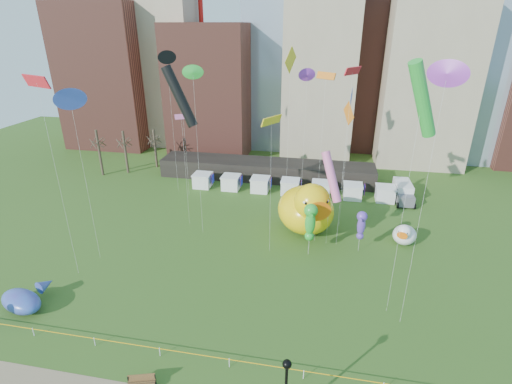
% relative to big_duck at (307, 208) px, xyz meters
% --- Properties ---
extents(ground, '(160.00, 160.00, 0.00)m').
position_rel_big_duck_xyz_m(ground, '(-4.49, -23.52, -3.55)').
color(ground, '#33591B').
rests_on(ground, ground).
extents(skyline, '(101.00, 23.00, 68.00)m').
position_rel_big_duck_xyz_m(skyline, '(-2.24, 37.55, 17.89)').
color(skyline, brown).
rests_on(skyline, ground).
extents(pavilion, '(38.00, 6.00, 3.20)m').
position_rel_big_duck_xyz_m(pavilion, '(-8.49, 18.48, -1.95)').
color(pavilion, black).
rests_on(pavilion, ground).
extents(vendor_tents, '(33.24, 2.80, 2.40)m').
position_rel_big_duck_xyz_m(vendor_tents, '(-3.47, 12.48, -2.45)').
color(vendor_tents, white).
rests_on(vendor_tents, ground).
extents(bare_trees, '(8.44, 6.44, 8.50)m').
position_rel_big_duck_xyz_m(bare_trees, '(-34.66, 17.03, 0.46)').
color(bare_trees, '#382B21').
rests_on(bare_trees, ground).
extents(caution_tape, '(50.00, 0.06, 0.90)m').
position_rel_big_duck_xyz_m(caution_tape, '(-4.49, -23.52, -2.87)').
color(caution_tape, white).
rests_on(caution_tape, ground).
extents(big_duck, '(9.74, 11.03, 7.74)m').
position_rel_big_duck_xyz_m(big_duck, '(0.00, 0.00, 0.00)').
color(big_duck, yellow).
rests_on(big_duck, ground).
extents(small_duck, '(3.84, 4.32, 3.03)m').
position_rel_big_duck_xyz_m(small_duck, '(12.36, -0.73, -2.16)').
color(small_duck, white).
rests_on(small_duck, ground).
extents(seahorse_green, '(1.66, 2.06, 6.83)m').
position_rel_big_duck_xyz_m(seahorse_green, '(0.71, -5.60, 1.29)').
color(seahorse_green, silver).
rests_on(seahorse_green, ground).
extents(seahorse_purple, '(1.54, 1.77, 5.43)m').
position_rel_big_duck_xyz_m(seahorse_purple, '(6.70, -3.57, 0.32)').
color(seahorse_purple, silver).
rests_on(seahorse_purple, ground).
extents(whale_inflatable, '(5.51, 6.23, 2.17)m').
position_rel_big_duck_xyz_m(whale_inflatable, '(-26.00, -20.43, -2.56)').
color(whale_inflatable, '#433592').
rests_on(whale_inflatable, ground).
extents(park_bench, '(2.19, 1.24, 1.07)m').
position_rel_big_duck_xyz_m(park_bench, '(-10.59, -26.62, -2.97)').
color(park_bench, '#55341D').
rests_on(park_bench, footpath).
extents(box_truck, '(2.86, 6.60, 2.77)m').
position_rel_big_duck_xyz_m(box_truck, '(14.28, 13.30, -2.13)').
color(box_truck, white).
rests_on(box_truck, ground).
extents(kite_0, '(3.62, 1.90, 21.43)m').
position_rel_big_duck_xyz_m(kite_0, '(-24.33, -14.23, 17.21)').
color(kite_0, silver).
rests_on(kite_0, ground).
extents(kite_1, '(3.20, 3.21, 12.08)m').
position_rel_big_duck_xyz_m(kite_1, '(2.75, -2.45, 5.53)').
color(kite_1, silver).
rests_on(kite_1, ground).
extents(kite_2, '(4.56, 1.93, 21.22)m').
position_rel_big_duck_xyz_m(kite_2, '(-16.20, -0.56, 13.91)').
color(kite_2, silver).
rests_on(kite_2, ground).
extents(kite_3, '(3.58, 2.86, 23.36)m').
position_rel_big_duck_xyz_m(kite_3, '(8.86, -14.10, 16.73)').
color(kite_3, silver).
rests_on(kite_3, ground).
extents(kite_4, '(1.91, 2.89, 16.69)m').
position_rel_big_duck_xyz_m(kite_4, '(-4.03, -5.64, 12.57)').
color(kite_4, silver).
rests_on(kite_4, ground).
extents(kite_5, '(0.32, 2.15, 18.70)m').
position_rel_big_duck_xyz_m(kite_5, '(4.41, 2.67, 13.52)').
color(kite_5, silver).
rests_on(kite_5, ground).
extents(kite_6, '(2.15, 1.79, 20.92)m').
position_rel_big_duck_xyz_m(kite_6, '(1.28, -2.28, 16.75)').
color(kite_6, silver).
rests_on(kite_6, ground).
extents(kite_7, '(1.60, 1.14, 20.17)m').
position_rel_big_duck_xyz_m(kite_7, '(-1.42, 9.27, 15.67)').
color(kite_7, silver).
rests_on(kite_7, ground).
extents(kite_8, '(1.86, 2.50, 21.54)m').
position_rel_big_duck_xyz_m(kite_8, '(4.03, -2.49, 17.37)').
color(kite_8, silver).
rests_on(kite_8, ground).
extents(kite_9, '(2.34, 1.65, 13.33)m').
position_rel_big_duck_xyz_m(kite_9, '(-19.58, 8.59, 9.30)').
color(kite_9, silver).
rests_on(kite_9, ground).
extents(kite_10, '(1.50, 1.60, 22.18)m').
position_rel_big_duck_xyz_m(kite_10, '(-22.13, 10.31, 17.59)').
color(kite_10, silver).
rests_on(kite_10, ground).
extents(kite_11, '(1.61, 0.66, 21.46)m').
position_rel_big_duck_xyz_m(kite_11, '(-13.57, -2.64, 17.00)').
color(kite_11, silver).
rests_on(kite_11, ground).
extents(kite_12, '(1.18, 3.30, 23.09)m').
position_rel_big_duck_xyz_m(kite_12, '(-3.59, 7.43, 17.48)').
color(kite_12, silver).
rests_on(kite_12, ground).
extents(kite_13, '(1.65, 1.80, 19.81)m').
position_rel_big_duck_xyz_m(kite_13, '(-23.79, -10.78, 15.13)').
color(kite_13, silver).
rests_on(kite_13, ground).
extents(kite_14, '(1.21, 2.61, 17.37)m').
position_rel_big_duck_xyz_m(kite_14, '(4.18, 0.94, 12.13)').
color(kite_14, silver).
rests_on(kite_14, ground).
extents(kite_15, '(1.83, 1.14, 23.37)m').
position_rel_big_duck_xyz_m(kite_15, '(9.93, -15.45, 18.77)').
color(kite_15, silver).
rests_on(kite_15, ground).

